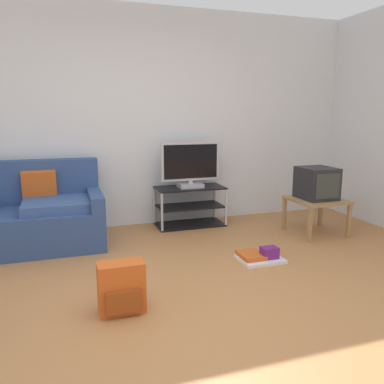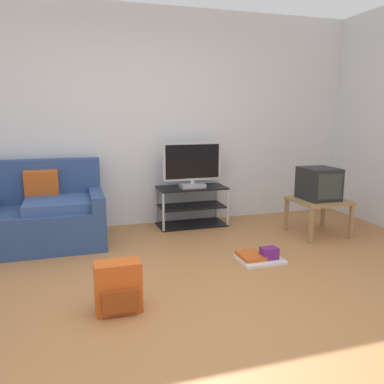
{
  "view_description": "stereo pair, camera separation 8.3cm",
  "coord_description": "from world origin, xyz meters",
  "views": [
    {
      "loc": [
        -0.81,
        -2.53,
        1.41
      ],
      "look_at": [
        0.41,
        1.13,
        0.65
      ],
      "focal_mm": 36.93,
      "sensor_mm": 36.0,
      "label": 1
    },
    {
      "loc": [
        -0.73,
        -2.56,
        1.41
      ],
      "look_at": [
        0.41,
        1.13,
        0.65
      ],
      "focal_mm": 36.93,
      "sensor_mm": 36.0,
      "label": 2
    }
  ],
  "objects": [
    {
      "name": "ground_plane",
      "position": [
        0.0,
        0.0,
        -0.01
      ],
      "size": [
        9.0,
        9.8,
        0.02
      ],
      "primitive_type": "cube",
      "color": "#B27542"
    },
    {
      "name": "side_table",
      "position": [
        2.03,
        1.33,
        0.37
      ],
      "size": [
        0.59,
        0.59,
        0.43
      ],
      "color": "#9E7A4C",
      "rests_on": "ground_plane"
    },
    {
      "name": "wall_back",
      "position": [
        0.0,
        2.45,
        1.35
      ],
      "size": [
        9.0,
        0.1,
        2.7
      ],
      "primitive_type": "cube",
      "color": "silver",
      "rests_on": "ground_plane"
    },
    {
      "name": "floor_tray",
      "position": [
        0.98,
        0.74,
        0.04
      ],
      "size": [
        0.42,
        0.34,
        0.14
      ],
      "color": "silver",
      "rests_on": "ground_plane"
    },
    {
      "name": "crt_tv",
      "position": [
        2.03,
        1.34,
        0.61
      ],
      "size": [
        0.38,
        0.42,
        0.37
      ],
      "color": "#232326",
      "rests_on": "side_table"
    },
    {
      "name": "couch",
      "position": [
        -1.37,
        1.93,
        0.33
      ],
      "size": [
        1.92,
        0.91,
        0.9
      ],
      "color": "navy",
      "rests_on": "ground_plane"
    },
    {
      "name": "tv_stand",
      "position": [
        0.72,
        2.15,
        0.25
      ],
      "size": [
        0.87,
        0.43,
        0.5
      ],
      "color": "black",
      "rests_on": "ground_plane"
    },
    {
      "name": "backpack",
      "position": [
        -0.45,
        0.14,
        0.18
      ],
      "size": [
        0.33,
        0.25,
        0.37
      ],
      "rotation": [
        0.0,
        0.0,
        -0.19
      ],
      "color": "#CC561E",
      "rests_on": "ground_plane"
    },
    {
      "name": "flat_tv",
      "position": [
        0.72,
        2.12,
        0.78
      ],
      "size": [
        0.75,
        0.22,
        0.57
      ],
      "color": "#B2B2B7",
      "rests_on": "tv_stand"
    }
  ]
}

